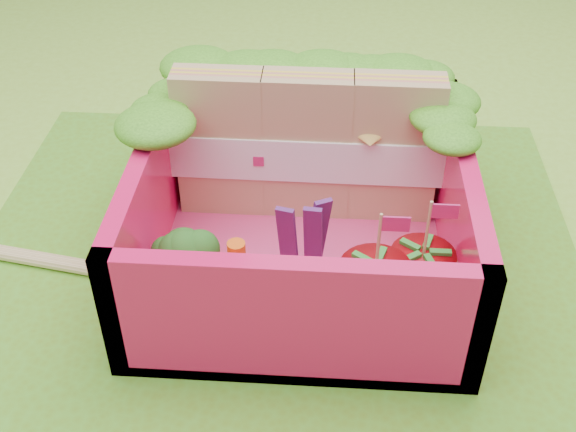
% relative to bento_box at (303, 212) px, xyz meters
% --- Properties ---
extents(ground, '(14.00, 14.00, 0.00)m').
position_rel_bento_box_xyz_m(ground, '(-0.12, -0.12, -0.31)').
color(ground, '#8EC236').
rests_on(ground, ground).
extents(placemat, '(2.60, 2.60, 0.03)m').
position_rel_bento_box_xyz_m(placemat, '(-0.12, -0.12, -0.29)').
color(placemat, '#629C23').
rests_on(placemat, ground).
extents(bento_floor, '(1.30, 1.30, 0.05)m').
position_rel_bento_box_xyz_m(bento_floor, '(0.00, 0.00, -0.25)').
color(bento_floor, '#E23979').
rests_on(bento_floor, placemat).
extents(bento_box, '(1.30, 1.30, 0.55)m').
position_rel_bento_box_xyz_m(bento_box, '(0.00, 0.00, 0.00)').
color(bento_box, '#F4145A').
rests_on(bento_box, placemat).
extents(lettuce_ruffle, '(1.43, 0.76, 0.11)m').
position_rel_bento_box_xyz_m(lettuce_ruffle, '(-0.00, 0.48, 0.33)').
color(lettuce_ruffle, '#357B16').
rests_on(lettuce_ruffle, bento_box).
extents(sandwich_stack, '(1.20, 0.18, 0.66)m').
position_rel_bento_box_xyz_m(sandwich_stack, '(0.00, 0.33, 0.10)').
color(sandwich_stack, tan).
rests_on(sandwich_stack, bento_floor).
extents(broccoli, '(0.32, 0.32, 0.27)m').
position_rel_bento_box_xyz_m(broccoli, '(-0.45, -0.25, -0.03)').
color(broccoli, '#5F8E44').
rests_on(broccoli, bento_floor).
extents(carrot_sticks, '(0.12, 0.17, 0.28)m').
position_rel_bento_box_xyz_m(carrot_sticks, '(-0.26, -0.33, -0.09)').
color(carrot_sticks, '#FF5F15').
rests_on(carrot_sticks, bento_floor).
extents(purple_wedges, '(0.19, 0.10, 0.38)m').
position_rel_bento_box_xyz_m(purple_wedges, '(0.02, -0.12, -0.04)').
color(purple_wedges, '#531B5F').
rests_on(purple_wedges, bento_floor).
extents(strawberry_left, '(0.27, 0.27, 0.51)m').
position_rel_bento_box_xyz_m(strawberry_left, '(0.28, -0.36, -0.09)').
color(strawberry_left, '#B70F0B').
rests_on(strawberry_left, bento_floor).
extents(strawberry_right, '(0.25, 0.25, 0.49)m').
position_rel_bento_box_xyz_m(strawberry_right, '(0.46, -0.25, -0.10)').
color(strawberry_right, '#B70F0B').
rests_on(strawberry_right, bento_floor).
extents(snap_peas, '(0.57, 0.51, 0.05)m').
position_rel_bento_box_xyz_m(snap_peas, '(0.41, -0.21, -0.20)').
color(snap_peas, '#51BD3B').
rests_on(snap_peas, bento_floor).
extents(chopsticks, '(1.99, 0.40, 0.05)m').
position_rel_bento_box_xyz_m(chopsticks, '(-1.24, -0.05, -0.25)').
color(chopsticks, tan).
rests_on(chopsticks, placemat).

